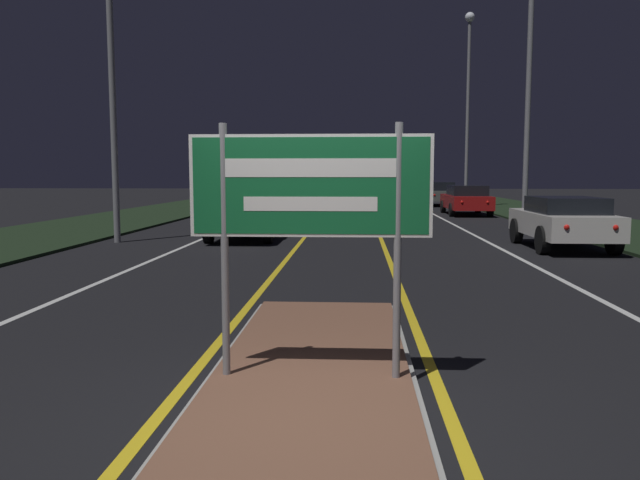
# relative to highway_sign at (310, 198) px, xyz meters

# --- Properties ---
(ground_plane) EXTENTS (160.00, 160.00, 0.00)m
(ground_plane) POSITION_rel_highway_sign_xyz_m (0.00, -0.76, -1.73)
(ground_plane) COLOR black
(median_island) EXTENTS (1.96, 6.72, 0.10)m
(median_island) POSITION_rel_highway_sign_xyz_m (0.00, 0.00, -1.69)
(median_island) COLOR #999993
(median_island) RESTS_ON ground_plane
(verge_left) EXTENTS (5.00, 100.00, 0.08)m
(verge_left) POSITION_rel_highway_sign_xyz_m (-9.50, 19.24, -1.69)
(verge_left) COLOR black
(verge_left) RESTS_ON ground_plane
(verge_right) EXTENTS (5.00, 100.00, 0.08)m
(verge_right) POSITION_rel_highway_sign_xyz_m (9.50, 19.24, -1.69)
(verge_right) COLOR black
(verge_right) RESTS_ON ground_plane
(centre_line_yellow_left) EXTENTS (0.12, 70.00, 0.01)m
(centre_line_yellow_left) POSITION_rel_highway_sign_xyz_m (-1.17, 24.24, -1.73)
(centre_line_yellow_left) COLOR gold
(centre_line_yellow_left) RESTS_ON ground_plane
(centre_line_yellow_right) EXTENTS (0.12, 70.00, 0.01)m
(centre_line_yellow_right) POSITION_rel_highway_sign_xyz_m (1.17, 24.24, -1.73)
(centre_line_yellow_right) COLOR gold
(centre_line_yellow_right) RESTS_ON ground_plane
(lane_line_white_left) EXTENTS (0.12, 70.00, 0.01)m
(lane_line_white_left) POSITION_rel_highway_sign_xyz_m (-4.20, 24.24, -1.73)
(lane_line_white_left) COLOR silver
(lane_line_white_left) RESTS_ON ground_plane
(lane_line_white_right) EXTENTS (0.12, 70.00, 0.01)m
(lane_line_white_right) POSITION_rel_highway_sign_xyz_m (4.20, 24.24, -1.73)
(lane_line_white_right) COLOR silver
(lane_line_white_right) RESTS_ON ground_plane
(edge_line_white_left) EXTENTS (0.10, 70.00, 0.01)m
(edge_line_white_left) POSITION_rel_highway_sign_xyz_m (-7.20, 24.24, -1.73)
(edge_line_white_left) COLOR silver
(edge_line_white_left) RESTS_ON ground_plane
(edge_line_white_right) EXTENTS (0.10, 70.00, 0.01)m
(edge_line_white_right) POSITION_rel_highway_sign_xyz_m (7.20, 24.24, -1.73)
(edge_line_white_right) COLOR silver
(edge_line_white_right) RESTS_ON ground_plane
(highway_sign) EXTENTS (2.17, 0.07, 2.29)m
(highway_sign) POSITION_rel_highway_sign_xyz_m (0.00, 0.00, 0.00)
(highway_sign) COLOR gray
(highway_sign) RESTS_ON median_island
(streetlight_left_near) EXTENTS (0.45, 0.45, 9.80)m
(streetlight_left_near) POSITION_rel_highway_sign_xyz_m (-6.40, 11.82, 4.09)
(streetlight_left_near) COLOR gray
(streetlight_left_near) RESTS_ON ground_plane
(streetlight_right_near) EXTENTS (0.61, 0.61, 11.31)m
(streetlight_right_near) POSITION_rel_highway_sign_xyz_m (6.14, 16.02, 5.90)
(streetlight_right_near) COLOR gray
(streetlight_right_near) RESTS_ON ground_plane
(streetlight_right_far) EXTENTS (0.53, 0.53, 10.76)m
(streetlight_right_far) POSITION_rel_highway_sign_xyz_m (6.58, 30.04, 5.06)
(streetlight_right_far) COLOR gray
(streetlight_right_far) RESTS_ON ground_plane
(car_receding_0) EXTENTS (1.91, 4.10, 1.36)m
(car_receding_0) POSITION_rel_highway_sign_xyz_m (5.80, 10.98, -0.99)
(car_receding_0) COLOR silver
(car_receding_0) RESTS_ON ground_plane
(car_receding_1) EXTENTS (1.96, 4.68, 1.42)m
(car_receding_1) POSITION_rel_highway_sign_xyz_m (5.69, 24.75, -0.98)
(car_receding_1) COLOR maroon
(car_receding_1) RESTS_ON ground_plane
(car_receding_2) EXTENTS (1.88, 4.62, 1.47)m
(car_receding_2) POSITION_rel_highway_sign_xyz_m (5.55, 33.50, -0.95)
(car_receding_2) COLOR #4C514C
(car_receding_2) RESTS_ON ground_plane
(car_approaching_0) EXTENTS (1.92, 4.56, 1.38)m
(car_approaching_0) POSITION_rel_highway_sign_xyz_m (-2.89, 13.21, -1.00)
(car_approaching_0) COLOR silver
(car_approaching_0) RESTS_ON ground_plane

